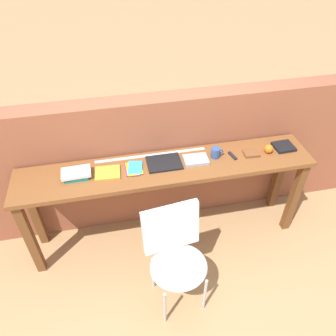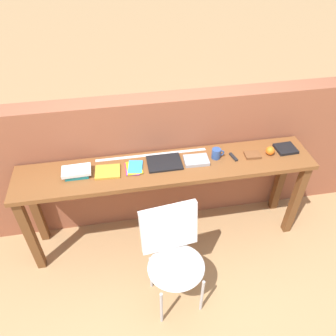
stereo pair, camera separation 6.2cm
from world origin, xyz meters
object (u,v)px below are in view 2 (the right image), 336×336
chair_white_moulded (174,253)px  mug (216,153)px  pamphlet_pile_colourful (134,168)px  magazine_cycling (108,172)px  leather_journal_brown (252,155)px  multitool_folded (233,157)px  book_stack_leftmost (77,172)px  book_open_centre (164,163)px  sports_ball_small (270,151)px  book_repair_rightmost (286,149)px

chair_white_moulded → mug: 0.90m
pamphlet_pile_colourful → magazine_cycling: bearing=-176.1°
leather_journal_brown → multitool_folded: bearing=-178.6°
book_stack_leftmost → mug: mug is taller
pamphlet_pile_colourful → multitool_folded: 0.85m
book_stack_leftmost → pamphlet_pile_colourful: bearing=-0.3°
mug → leather_journal_brown: (0.31, -0.03, -0.03)m
chair_white_moulded → book_open_centre: book_open_centre is taller
mug → sports_ball_small: bearing=-4.2°
book_open_centre → sports_ball_small: (0.92, -0.03, 0.03)m
magazine_cycling → pamphlet_pile_colourful: magazine_cycling is taller
pamphlet_pile_colourful → leather_journal_brown: (1.02, -0.01, 0.00)m
book_stack_leftmost → mug: size_ratio=2.11×
pamphlet_pile_colourful → mug: mug is taller
sports_ball_small → book_repair_rightmost: sports_ball_small is taller
magazine_cycling → sports_ball_small: sports_ball_small is taller
multitool_folded → sports_ball_small: bearing=-1.4°
book_open_centre → chair_white_moulded: bearing=-93.6°
pamphlet_pile_colourful → leather_journal_brown: bearing=-0.8°
pamphlet_pile_colourful → leather_journal_brown: size_ratio=1.48×
chair_white_moulded → leather_journal_brown: 1.08m
book_open_centre → sports_ball_small: 0.92m
sports_ball_small → mug: bearing=175.8°
multitool_folded → book_repair_rightmost: size_ratio=0.64×
book_stack_leftmost → pamphlet_pile_colourful: size_ratio=1.21×
chair_white_moulded → multitool_folded: (0.64, 0.62, 0.36)m
mug → book_open_centre: bearing=-179.9°
book_stack_leftmost → book_repair_rightmost: book_stack_leftmost is taller
book_stack_leftmost → magazine_cycling: (0.24, -0.02, -0.02)m
chair_white_moulded → book_open_centre: 0.74m
chair_white_moulded → mug: (0.49, 0.65, 0.40)m
pamphlet_pile_colourful → mug: (0.71, 0.02, 0.04)m
chair_white_moulded → book_repair_rightmost: (1.12, 0.65, 0.37)m
chair_white_moulded → book_repair_rightmost: book_repair_rightmost is taller
magazine_cycling → leather_journal_brown: leather_journal_brown is taller
multitool_folded → leather_journal_brown: size_ratio=0.85×
chair_white_moulded → book_repair_rightmost: size_ratio=5.16×
book_stack_leftmost → magazine_cycling: size_ratio=1.16×
pamphlet_pile_colourful → book_stack_leftmost: bearing=179.7°
chair_white_moulded → multitool_folded: 0.96m
sports_ball_small → multitool_folded: bearing=178.6°
multitool_folded → book_repair_rightmost: bearing=3.1°
pamphlet_pile_colourful → sports_ball_small: size_ratio=2.51×
book_stack_leftmost → leather_journal_brown: 1.48m
book_repair_rightmost → sports_ball_small: bearing=-170.4°
leather_journal_brown → book_repair_rightmost: 0.32m
book_open_centre → multitool_folded: book_open_centre is taller
leather_journal_brown → book_repair_rightmost: size_ratio=0.75×
book_stack_leftmost → sports_ball_small: (1.63, -0.02, 0.01)m
book_open_centre → leather_journal_brown: (0.76, -0.03, 0.00)m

